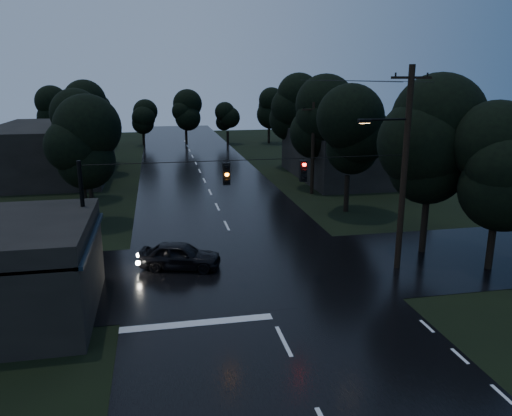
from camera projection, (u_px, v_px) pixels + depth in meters
name	position (u px, v px, depth m)	size (l,w,h in m)	color
main_road	(210.00, 192.00, 42.04)	(12.00, 120.00, 0.02)	black
cross_street	(249.00, 271.00, 24.97)	(60.00, 9.00, 0.02)	black
building_far_right	(350.00, 155.00, 47.93)	(10.00, 14.00, 4.40)	black
building_far_left	(54.00, 151.00, 48.24)	(10.00, 16.00, 5.00)	black
utility_pole_main	(403.00, 166.00, 24.09)	(3.50, 0.30, 10.00)	black
utility_pole_far	(313.00, 147.00, 40.73)	(2.00, 0.30, 7.50)	black
anchor_pole_left	(85.00, 228.00, 21.84)	(0.18, 0.18, 6.00)	black
span_signals	(265.00, 171.00, 22.79)	(15.00, 0.37, 1.12)	black
tree_corner_near	(431.00, 144.00, 26.29)	(4.48, 4.48, 9.44)	black
tree_corner_far	(501.00, 167.00, 24.01)	(3.92, 3.92, 8.26)	black
tree_left_a	(80.00, 146.00, 31.42)	(3.92, 3.92, 8.26)	black
tree_left_b	(85.00, 128.00, 38.80)	(4.20, 4.20, 8.85)	black
tree_left_c	(92.00, 114.00, 48.07)	(4.48, 4.48, 9.44)	black
tree_right_a	(349.00, 133.00, 34.73)	(4.20, 4.20, 8.85)	black
tree_right_b	(321.00, 119.00, 42.34)	(4.48, 4.48, 9.44)	black
tree_right_c	(296.00, 107.00, 51.84)	(4.76, 4.76, 10.03)	black
car	(180.00, 255.00, 25.19)	(1.65, 4.09, 1.39)	black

